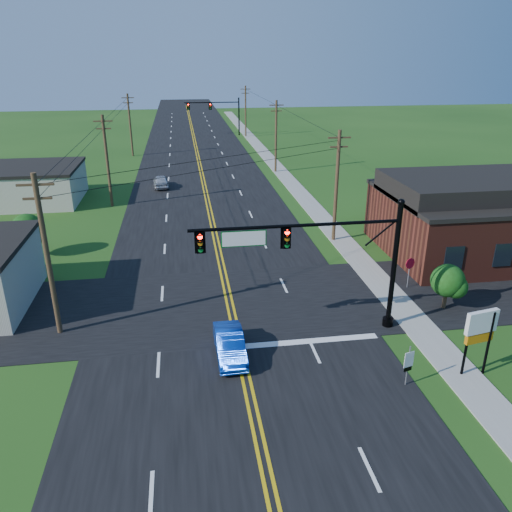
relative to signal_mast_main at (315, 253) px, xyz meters
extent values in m
plane|color=#1C4112|center=(-4.34, -8.00, -4.75)|extent=(260.00, 260.00, 0.00)
cube|color=black|center=(-4.34, 42.00, -4.73)|extent=(16.00, 220.00, 0.04)
cube|color=black|center=(-4.34, 4.00, -4.73)|extent=(70.00, 10.00, 0.04)
cube|color=gray|center=(6.16, 32.00, -4.71)|extent=(2.00, 160.00, 0.08)
cylinder|color=black|center=(4.46, 0.00, -1.15)|extent=(0.28, 0.28, 7.20)
cylinder|color=black|center=(4.46, 0.00, -4.50)|extent=(0.60, 0.60, 0.50)
sphere|color=black|center=(4.46, 0.00, 2.55)|extent=(0.36, 0.36, 0.36)
cylinder|color=black|center=(-1.04, 0.00, 1.55)|extent=(11.00, 0.18, 0.18)
cube|color=#055B18|center=(-3.74, 0.00, 1.00)|extent=(2.30, 0.06, 0.85)
cylinder|color=black|center=(4.46, 72.00, -1.15)|extent=(0.28, 0.28, 7.20)
cylinder|color=black|center=(4.46, 72.00, -4.50)|extent=(0.60, 0.60, 0.50)
sphere|color=black|center=(4.46, 72.00, 2.55)|extent=(0.36, 0.36, 0.36)
cylinder|color=black|center=(-0.54, 72.00, 1.25)|extent=(10.00, 0.18, 0.18)
cube|color=#055B18|center=(-3.74, 72.00, 0.70)|extent=(2.30, 0.06, 0.85)
cube|color=#522017|center=(15.66, 10.00, -2.55)|extent=(14.00, 11.00, 4.40)
cube|color=black|center=(15.66, 10.00, -0.20)|extent=(14.20, 11.20, 0.30)
cube|color=beige|center=(-23.34, 30.00, -3.05)|extent=(12.00, 9.00, 3.40)
cube|color=black|center=(-23.34, 30.00, -1.20)|extent=(12.20, 9.20, 0.30)
cylinder|color=#3E301C|center=(-13.84, 2.00, -0.25)|extent=(0.28, 0.28, 9.00)
cube|color=#3E301C|center=(-13.84, 2.00, 3.65)|extent=(1.80, 0.12, 0.12)
cube|color=#3E301C|center=(-13.84, 2.00, 2.95)|extent=(1.40, 0.12, 0.12)
cylinder|color=#3E301C|center=(-13.84, 27.00, -0.25)|extent=(0.28, 0.28, 9.00)
cube|color=#3E301C|center=(-13.84, 27.00, 3.65)|extent=(1.80, 0.12, 0.12)
cube|color=#3E301C|center=(-13.84, 27.00, 2.95)|extent=(1.40, 0.12, 0.12)
cylinder|color=#3E301C|center=(-13.84, 54.00, -0.25)|extent=(0.28, 0.28, 9.00)
cube|color=#3E301C|center=(-13.84, 54.00, 3.65)|extent=(1.80, 0.12, 0.12)
cube|color=#3E301C|center=(-13.84, 54.00, 2.95)|extent=(1.40, 0.12, 0.12)
cylinder|color=#3E301C|center=(5.46, 14.00, -0.25)|extent=(0.28, 0.28, 9.00)
cube|color=#3E301C|center=(5.46, 14.00, 3.65)|extent=(1.80, 0.12, 0.12)
cube|color=#3E301C|center=(5.46, 14.00, 2.95)|extent=(1.40, 0.12, 0.12)
cylinder|color=#3E301C|center=(5.46, 40.00, -0.25)|extent=(0.28, 0.28, 9.00)
cube|color=#3E301C|center=(5.46, 40.00, 3.65)|extent=(1.80, 0.12, 0.12)
cube|color=#3E301C|center=(5.46, 40.00, 2.95)|extent=(1.40, 0.12, 0.12)
cylinder|color=#3E301C|center=(5.46, 70.00, -0.25)|extent=(0.28, 0.28, 9.00)
cube|color=#3E301C|center=(5.46, 70.00, 3.65)|extent=(1.80, 0.12, 0.12)
cube|color=#3E301C|center=(5.46, 70.00, 2.95)|extent=(1.40, 0.12, 0.12)
cylinder|color=#3E301C|center=(11.66, 18.00, -3.83)|extent=(0.24, 0.24, 1.85)
sphere|color=#163C0E|center=(11.66, 18.00, -2.15)|extent=(3.00, 3.00, 3.00)
cylinder|color=#3E301C|center=(8.66, 1.50, -4.09)|extent=(0.24, 0.24, 1.32)
sphere|color=#163C0E|center=(8.66, 1.50, -2.89)|extent=(2.00, 2.00, 2.00)
cylinder|color=#3E301C|center=(-18.34, 14.00, -3.98)|extent=(0.24, 0.24, 1.54)
sphere|color=#163C0E|center=(-18.34, 14.00, -2.58)|extent=(2.40, 2.40, 2.40)
imported|color=#0733A5|center=(-4.72, -1.74, -4.09)|extent=(1.48, 4.04, 1.32)
imported|color=#BCBCC1|center=(-9.11, 33.90, -4.05)|extent=(1.95, 4.22, 1.40)
cylinder|color=slate|center=(3.16, -5.34, -3.69)|extent=(0.08, 0.08, 2.11)
cube|color=white|center=(3.16, -5.37, -3.07)|extent=(0.51, 0.18, 0.29)
cube|color=white|center=(3.16, -5.37, -3.46)|extent=(0.51, 0.18, 0.53)
cube|color=black|center=(3.16, -5.37, -3.84)|extent=(0.42, 0.15, 0.21)
cylinder|color=slate|center=(7.69, 4.54, -3.75)|extent=(0.08, 0.08, 2.00)
cylinder|color=#A7091F|center=(7.69, 4.51, -2.99)|extent=(0.74, 0.27, 0.76)
cylinder|color=black|center=(6.16, -5.00, -3.08)|extent=(0.15, 0.15, 3.35)
cylinder|color=black|center=(7.28, -5.00, -3.08)|extent=(0.15, 0.15, 3.35)
cube|color=silver|center=(6.72, -5.00, -1.87)|extent=(1.69, 0.55, 1.12)
cube|color=#CC720C|center=(6.72, -5.00, -2.70)|extent=(1.50, 0.48, 0.46)
camera|label=1|loc=(-6.63, -23.43, 9.67)|focal=35.00mm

